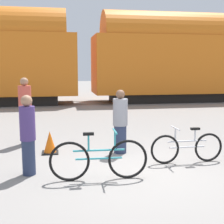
{
  "coord_description": "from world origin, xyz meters",
  "views": [
    {
      "loc": [
        -1.58,
        -6.01,
        2.12
      ],
      "look_at": [
        -0.39,
        0.86,
        1.1
      ],
      "focal_mm": 50.0,
      "sensor_mm": 36.0,
      "label": 1
    }
  ],
  "objects_px": {
    "freight_train": "(85,55)",
    "bicycle_teal": "(99,159)",
    "person_in_red": "(25,111)",
    "person_in_grey": "(120,122)",
    "traffic_cone": "(50,143)",
    "person_in_purple": "(28,135)",
    "bicycle_silver": "(187,147)"
  },
  "relations": [
    {
      "from": "person_in_grey",
      "to": "freight_train",
      "type": "bearing_deg",
      "value": -152.37
    },
    {
      "from": "person_in_grey",
      "to": "traffic_cone",
      "type": "distance_m",
      "value": 1.81
    },
    {
      "from": "person_in_grey",
      "to": "bicycle_teal",
      "type": "bearing_deg",
      "value": 4.79
    },
    {
      "from": "person_in_purple",
      "to": "person_in_red",
      "type": "relative_size",
      "value": 0.87
    },
    {
      "from": "person_in_grey",
      "to": "person_in_red",
      "type": "bearing_deg",
      "value": -90.88
    },
    {
      "from": "freight_train",
      "to": "traffic_cone",
      "type": "height_order",
      "value": "freight_train"
    },
    {
      "from": "bicycle_teal",
      "to": "bicycle_silver",
      "type": "bearing_deg",
      "value": 19.12
    },
    {
      "from": "person_in_grey",
      "to": "person_in_red",
      "type": "xyz_separation_m",
      "value": [
        -2.37,
        1.32,
        0.14
      ]
    },
    {
      "from": "person_in_red",
      "to": "person_in_purple",
      "type": "bearing_deg",
      "value": 24.1
    },
    {
      "from": "person_in_purple",
      "to": "traffic_cone",
      "type": "distance_m",
      "value": 1.64
    },
    {
      "from": "freight_train",
      "to": "person_in_red",
      "type": "height_order",
      "value": "freight_train"
    },
    {
      "from": "bicycle_silver",
      "to": "traffic_cone",
      "type": "xyz_separation_m",
      "value": [
        -3.01,
        1.31,
        -0.09
      ]
    },
    {
      "from": "person_in_red",
      "to": "bicycle_silver",
      "type": "bearing_deg",
      "value": 74.86
    },
    {
      "from": "freight_train",
      "to": "bicycle_silver",
      "type": "height_order",
      "value": "freight_train"
    },
    {
      "from": "bicycle_teal",
      "to": "traffic_cone",
      "type": "distance_m",
      "value": 2.24
    },
    {
      "from": "person_in_purple",
      "to": "freight_train",
      "type": "bearing_deg",
      "value": 105.38
    },
    {
      "from": "bicycle_teal",
      "to": "traffic_cone",
      "type": "xyz_separation_m",
      "value": [
        -0.95,
        2.02,
        -0.14
      ]
    },
    {
      "from": "freight_train",
      "to": "person_in_red",
      "type": "bearing_deg",
      "value": -104.49
    },
    {
      "from": "bicycle_teal",
      "to": "person_in_purple",
      "type": "distance_m",
      "value": 1.48
    },
    {
      "from": "freight_train",
      "to": "bicycle_teal",
      "type": "height_order",
      "value": "freight_train"
    },
    {
      "from": "bicycle_silver",
      "to": "person_in_grey",
      "type": "height_order",
      "value": "person_in_grey"
    },
    {
      "from": "bicycle_teal",
      "to": "person_in_purple",
      "type": "height_order",
      "value": "person_in_purple"
    },
    {
      "from": "person_in_red",
      "to": "traffic_cone",
      "type": "distance_m",
      "value": 1.41
    },
    {
      "from": "person_in_grey",
      "to": "traffic_cone",
      "type": "bearing_deg",
      "value": -70.64
    },
    {
      "from": "freight_train",
      "to": "person_in_grey",
      "type": "bearing_deg",
      "value": -90.5
    },
    {
      "from": "traffic_cone",
      "to": "person_in_red",
      "type": "bearing_deg",
      "value": 122.21
    },
    {
      "from": "freight_train",
      "to": "person_in_red",
      "type": "xyz_separation_m",
      "value": [
        -2.47,
        -9.55,
        -1.87
      ]
    },
    {
      "from": "freight_train",
      "to": "bicycle_teal",
      "type": "bearing_deg",
      "value": -93.87
    },
    {
      "from": "freight_train",
      "to": "traffic_cone",
      "type": "bearing_deg",
      "value": -99.67
    },
    {
      "from": "freight_train",
      "to": "person_in_grey",
      "type": "height_order",
      "value": "freight_train"
    },
    {
      "from": "person_in_purple",
      "to": "person_in_grey",
      "type": "bearing_deg",
      "value": 56.16
    },
    {
      "from": "freight_train",
      "to": "bicycle_silver",
      "type": "distance_m",
      "value": 12.22
    }
  ]
}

